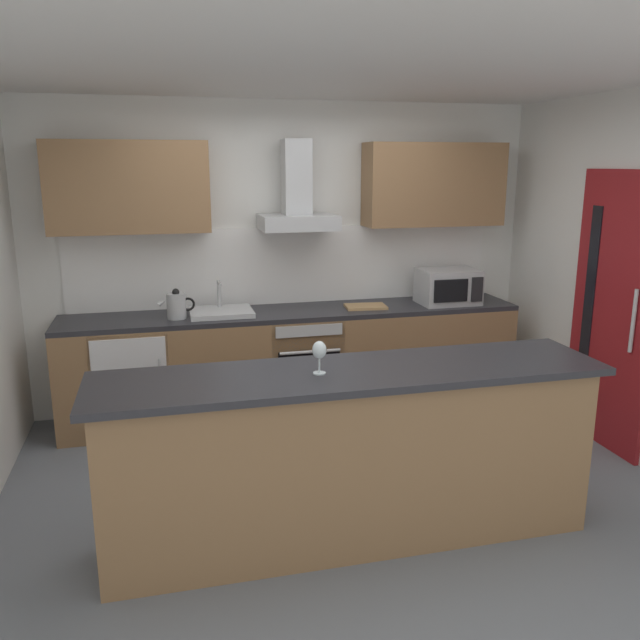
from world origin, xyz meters
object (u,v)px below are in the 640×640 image
object	(u,v)px
refrigerator	(132,378)
range_hood	(297,201)
sink	(221,311)
chopping_board	(366,306)
kettle	(177,305)
wine_glass	(319,351)
microwave	(448,286)
oven	(302,361)

from	to	relation	value
refrigerator	range_hood	bearing A→B (deg)	5.46
sink	chopping_board	world-z (taller)	sink
refrigerator	sink	distance (m)	0.88
kettle	wine_glass	xyz separation A→B (m)	(0.68, -1.92, 0.13)
refrigerator	microwave	xyz separation A→B (m)	(2.68, -0.03, 0.62)
kettle	chopping_board	xyz separation A→B (m)	(1.56, 0.01, -0.09)
refrigerator	range_hood	size ratio (longest dim) A/B	1.18
refrigerator	oven	bearing A→B (deg)	0.11
wine_glass	refrigerator	bearing A→B (deg)	118.42
oven	refrigerator	size ratio (longest dim) A/B	0.94
microwave	chopping_board	world-z (taller)	microwave
chopping_board	kettle	bearing A→B (deg)	-179.63
sink	wine_glass	world-z (taller)	wine_glass
refrigerator	wine_glass	size ratio (longest dim) A/B	4.78
sink	refrigerator	bearing A→B (deg)	-178.91
sink	range_hood	distance (m)	1.09
oven	chopping_board	size ratio (longest dim) A/B	2.35
microwave	sink	size ratio (longest dim) A/B	1.00
refrigerator	wine_glass	world-z (taller)	wine_glass
microwave	kettle	xyz separation A→B (m)	(-2.31, -0.01, -0.04)
chopping_board	refrigerator	bearing A→B (deg)	179.38
oven	wine_glass	world-z (taller)	wine_glass
kettle	range_hood	distance (m)	1.29
oven	microwave	xyz separation A→B (m)	(1.30, -0.03, 0.59)
sink	wine_glass	bearing A→B (deg)	-80.43
microwave	kettle	distance (m)	2.31
range_hood	wine_glass	xyz separation A→B (m)	(-0.33, -2.08, -0.66)
microwave	range_hood	world-z (taller)	range_hood
microwave	kettle	size ratio (longest dim) A/B	1.73
refrigerator	chopping_board	distance (m)	2.00
range_hood	wine_glass	size ratio (longest dim) A/B	4.05
microwave	chopping_board	distance (m)	0.76
sink	chopping_board	bearing A→B (deg)	-1.64
oven	range_hood	xyz separation A→B (m)	(0.00, 0.13, 1.33)
microwave	range_hood	xyz separation A→B (m)	(-1.30, 0.16, 0.74)
kettle	range_hood	world-z (taller)	range_hood
microwave	wine_glass	world-z (taller)	microwave
refrigerator	wine_glass	bearing A→B (deg)	-61.58
refrigerator	kettle	bearing A→B (deg)	-4.72
sink	range_hood	world-z (taller)	range_hood
sink	range_hood	bearing A→B (deg)	10.17
range_hood	chopping_board	bearing A→B (deg)	-15.54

